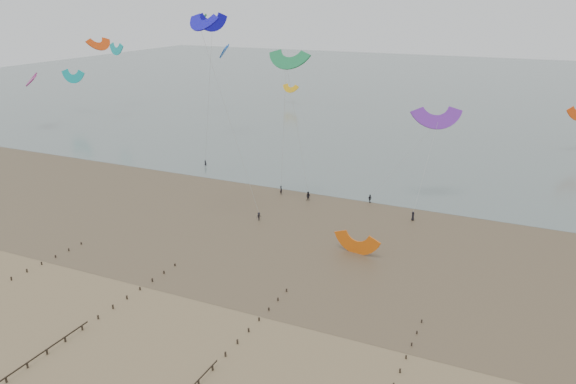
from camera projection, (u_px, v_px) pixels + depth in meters
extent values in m
plane|color=brown|center=(213.00, 330.00, 66.09)|extent=(500.00, 500.00, 0.00)
plane|color=#475654|center=(465.00, 90.00, 237.55)|extent=(500.00, 500.00, 0.00)
plane|color=#473A28|center=(322.00, 226.00, 96.09)|extent=(500.00, 500.00, 0.00)
ellipsoid|color=slate|center=(191.00, 236.00, 92.09)|extent=(23.60, 14.36, 0.01)
ellipsoid|color=slate|center=(395.00, 232.00, 93.91)|extent=(33.64, 18.32, 0.01)
ellipsoid|color=slate|center=(151.00, 187.00, 116.26)|extent=(26.95, 14.22, 0.01)
cube|color=black|center=(11.00, 279.00, 77.72)|extent=(0.16, 0.16, 0.59)
cube|color=black|center=(27.00, 271.00, 79.98)|extent=(0.16, 0.16, 0.57)
cube|color=black|center=(42.00, 263.00, 82.24)|extent=(0.16, 0.16, 0.54)
cube|color=black|center=(55.00, 256.00, 84.50)|extent=(0.16, 0.16, 0.51)
cube|color=black|center=(69.00, 250.00, 86.76)|extent=(0.16, 0.16, 0.48)
cube|color=black|center=(81.00, 243.00, 89.02)|extent=(0.16, 0.16, 0.45)
cube|color=black|center=(6.00, 380.00, 57.01)|extent=(0.16, 0.16, 0.77)
cube|color=black|center=(27.00, 365.00, 59.27)|extent=(0.16, 0.16, 0.74)
cube|color=black|center=(47.00, 352.00, 61.53)|extent=(0.16, 0.16, 0.71)
cube|color=black|center=(65.00, 340.00, 63.79)|extent=(0.16, 0.16, 0.68)
cube|color=black|center=(82.00, 328.00, 66.05)|extent=(0.16, 0.16, 0.65)
cube|color=black|center=(98.00, 317.00, 68.31)|extent=(0.16, 0.16, 0.62)
cube|color=black|center=(113.00, 307.00, 70.57)|extent=(0.16, 0.16, 0.59)
cube|color=black|center=(127.00, 298.00, 72.83)|extent=(0.16, 0.16, 0.57)
cube|color=black|center=(140.00, 289.00, 75.09)|extent=(0.16, 0.16, 0.54)
cube|color=black|center=(152.00, 280.00, 77.36)|extent=(0.16, 0.16, 0.51)
cube|color=black|center=(164.00, 272.00, 79.62)|extent=(0.16, 0.16, 0.48)
cube|color=black|center=(175.00, 265.00, 81.88)|extent=(0.16, 0.16, 0.45)
cube|color=black|center=(199.00, 383.00, 56.65)|extent=(0.16, 0.16, 0.68)
cube|color=black|center=(213.00, 368.00, 58.91)|extent=(0.16, 0.16, 0.65)
cube|color=black|center=(225.00, 355.00, 61.17)|extent=(0.16, 0.16, 0.62)
cube|color=black|center=(237.00, 342.00, 63.43)|extent=(0.16, 0.16, 0.59)
cube|color=black|center=(249.00, 330.00, 65.69)|extent=(0.16, 0.16, 0.57)
cube|color=black|center=(259.00, 319.00, 67.95)|extent=(0.16, 0.16, 0.54)
cube|color=black|center=(269.00, 309.00, 70.21)|extent=(0.16, 0.16, 0.51)
cube|color=black|center=(278.00, 299.00, 72.47)|extent=(0.16, 0.16, 0.48)
cube|color=black|center=(286.00, 290.00, 74.73)|extent=(0.16, 0.16, 0.45)
cube|color=black|center=(400.00, 371.00, 58.55)|extent=(0.16, 0.16, 0.57)
cube|color=black|center=(406.00, 357.00, 60.81)|extent=(0.16, 0.16, 0.54)
cube|color=black|center=(412.00, 344.00, 63.07)|extent=(0.16, 0.16, 0.51)
cube|color=black|center=(417.00, 332.00, 65.33)|extent=(0.16, 0.16, 0.48)
cube|color=black|center=(422.00, 321.00, 67.59)|extent=(0.16, 0.16, 0.45)
imported|color=black|center=(281.00, 190.00, 111.55)|extent=(0.79, 0.75, 1.82)
imported|color=black|center=(413.00, 216.00, 98.49)|extent=(0.78, 0.93, 1.63)
imported|color=black|center=(259.00, 216.00, 98.50)|extent=(0.99, 1.11, 1.49)
imported|color=black|center=(308.00, 196.00, 108.00)|extent=(0.95, 0.77, 1.83)
imported|color=black|center=(370.00, 199.00, 107.04)|extent=(0.80, 1.03, 1.63)
imported|color=black|center=(205.00, 163.00, 129.96)|extent=(0.58, 0.39, 1.56)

